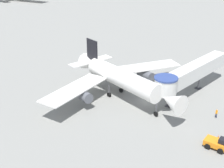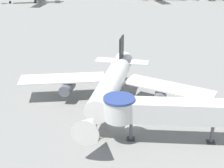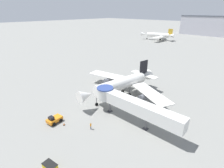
% 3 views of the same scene
% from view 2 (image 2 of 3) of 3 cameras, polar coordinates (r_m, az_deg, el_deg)
% --- Properties ---
extents(ground_plane, '(800.00, 800.00, 0.00)m').
position_cam_2_polar(ground_plane, '(46.19, 2.28, -7.29)').
color(ground_plane, gray).
extents(main_airplane, '(32.34, 26.45, 9.39)m').
position_cam_2_polar(main_airplane, '(48.90, -0.15, -0.19)').
color(main_airplane, white).
rests_on(main_airplane, ground_plane).
extents(jet_bridge, '(22.49, 4.10, 6.21)m').
position_cam_2_polar(jet_bridge, '(40.95, 12.18, -4.90)').
color(jet_bridge, silver).
rests_on(jet_bridge, ground_plane).
extents(traffic_cone_starboard_wing, '(0.37, 0.37, 0.62)m').
position_cam_2_polar(traffic_cone_starboard_wing, '(50.15, 14.39, -5.03)').
color(traffic_cone_starboard_wing, black).
rests_on(traffic_cone_starboard_wing, ground_plane).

